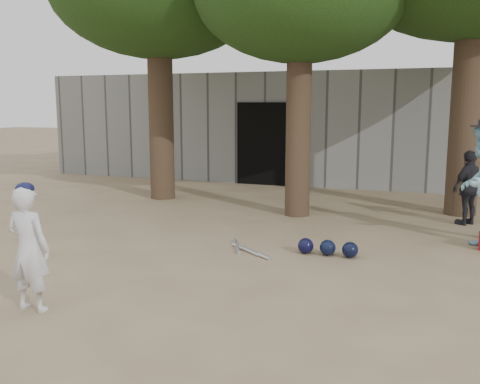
% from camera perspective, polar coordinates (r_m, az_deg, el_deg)
% --- Properties ---
extents(ground, '(70.00, 70.00, 0.00)m').
position_cam_1_polar(ground, '(6.95, -7.62, -8.73)').
color(ground, '#937C5E').
rests_on(ground, ground).
extents(boy_player, '(0.49, 0.33, 1.33)m').
position_cam_1_polar(boy_player, '(5.99, -21.61, -5.68)').
color(boy_player, silver).
rests_on(boy_player, ground).
extents(spectator_dark, '(0.76, 0.81, 1.34)m').
position_cam_1_polar(spectator_dark, '(10.40, 23.24, 0.42)').
color(spectator_dark, black).
rests_on(spectator_dark, ground).
extents(back_building, '(16.00, 5.24, 3.00)m').
position_cam_1_polar(back_building, '(16.47, 9.49, 6.96)').
color(back_building, gray).
rests_on(back_building, ground).
extents(helmet_row, '(0.87, 0.24, 0.23)m').
position_cam_1_polar(helmet_row, '(7.80, 9.33, -5.89)').
color(helmet_row, black).
rests_on(helmet_row, ground).
extents(bat_pile, '(0.85, 0.81, 0.06)m').
position_cam_1_polar(bat_pile, '(7.94, 0.60, -6.13)').
color(bat_pile, silver).
rests_on(bat_pile, ground).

